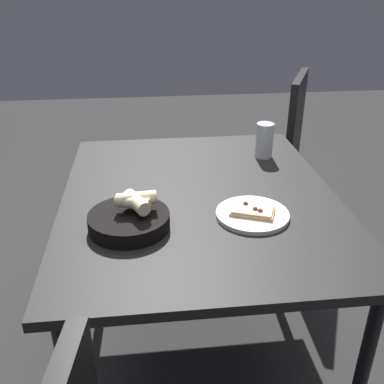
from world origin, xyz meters
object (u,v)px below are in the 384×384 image
Objects in this scene: beer_glass at (264,143)px; pizza_plate at (252,214)px; bread_basket at (131,218)px; chair_far at (272,149)px; dining_table at (199,209)px.

pizza_plate is at bearing -108.51° from beer_glass.
chair_far is at bearing 54.76° from bread_basket.
beer_glass reaches higher than bread_basket.
pizza_plate reaches higher than dining_table.
dining_table is 1.23× the size of chair_far.
dining_table is at bearing -120.80° from chair_far.
beer_glass is (0.53, 0.50, 0.03)m from bread_basket.
beer_glass is 0.15× the size of chair_far.
chair_far is at bearing 69.40° from beer_glass.
beer_glass is at bearing 71.49° from pizza_plate.
dining_table is 4.98× the size of pizza_plate.
chair_far is (0.37, 1.02, -0.20)m from pizza_plate.
chair_far is (0.21, 0.55, -0.25)m from beer_glass.
chair_far reaches higher than bread_basket.
beer_glass is (0.16, 0.47, 0.05)m from pizza_plate.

